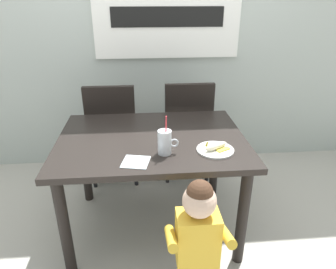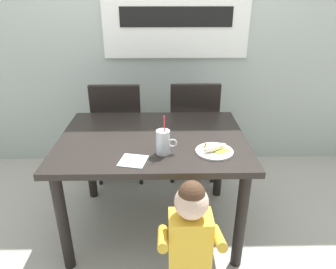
{
  "view_description": "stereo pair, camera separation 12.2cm",
  "coord_description": "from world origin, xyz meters",
  "px_view_note": "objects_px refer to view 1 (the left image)",
  "views": [
    {
      "loc": [
        -0.05,
        -1.88,
        1.64
      ],
      "look_at": [
        0.1,
        -0.09,
        0.82
      ],
      "focal_mm": 32.82,
      "sensor_mm": 36.0,
      "label": 1
    },
    {
      "loc": [
        0.07,
        -1.88,
        1.64
      ],
      "look_at": [
        0.1,
        -0.09,
        0.82
      ],
      "focal_mm": 32.82,
      "sensor_mm": 36.0,
      "label": 2
    }
  ],
  "objects_px": {
    "dining_chair_left": "(113,128)",
    "milk_cup": "(165,143)",
    "dining_chair_right": "(187,125)",
    "toddler_standing": "(198,233)",
    "paper_napkin": "(136,162)",
    "dining_table": "(152,151)",
    "peeled_banana": "(216,146)",
    "snack_plate": "(215,150)"
  },
  "relations": [
    {
      "from": "snack_plate",
      "to": "dining_table",
      "type": "bearing_deg",
      "value": 149.29
    },
    {
      "from": "dining_table",
      "to": "milk_cup",
      "type": "xyz_separation_m",
      "value": [
        0.07,
        -0.24,
        0.17
      ]
    },
    {
      "from": "paper_napkin",
      "to": "snack_plate",
      "type": "bearing_deg",
      "value": 11.59
    },
    {
      "from": "dining_chair_left",
      "to": "peeled_banana",
      "type": "height_order",
      "value": "dining_chair_left"
    },
    {
      "from": "snack_plate",
      "to": "toddler_standing",
      "type": "bearing_deg",
      "value": -111.62
    },
    {
      "from": "dining_chair_left",
      "to": "snack_plate",
      "type": "xyz_separation_m",
      "value": [
        0.71,
        -0.9,
        0.22
      ]
    },
    {
      "from": "dining_chair_right",
      "to": "milk_cup",
      "type": "height_order",
      "value": "milk_cup"
    },
    {
      "from": "dining_chair_right",
      "to": "paper_napkin",
      "type": "xyz_separation_m",
      "value": [
        -0.45,
        -1.02,
        0.22
      ]
    },
    {
      "from": "dining_chair_left",
      "to": "paper_napkin",
      "type": "xyz_separation_m",
      "value": [
        0.22,
        -1.0,
        0.22
      ]
    },
    {
      "from": "dining_chair_left",
      "to": "milk_cup",
      "type": "relative_size",
      "value": 3.81
    },
    {
      "from": "toddler_standing",
      "to": "paper_napkin",
      "type": "height_order",
      "value": "toddler_standing"
    },
    {
      "from": "milk_cup",
      "to": "snack_plate",
      "type": "xyz_separation_m",
      "value": [
        0.31,
        0.01,
        -0.06
      ]
    },
    {
      "from": "dining_chair_left",
      "to": "dining_chair_right",
      "type": "xyz_separation_m",
      "value": [
        0.67,
        0.02,
        0.0
      ]
    },
    {
      "from": "dining_chair_right",
      "to": "milk_cup",
      "type": "distance_m",
      "value": 1.01
    },
    {
      "from": "snack_plate",
      "to": "dining_chair_right",
      "type": "bearing_deg",
      "value": 92.43
    },
    {
      "from": "dining_table",
      "to": "dining_chair_right",
      "type": "height_order",
      "value": "dining_chair_right"
    },
    {
      "from": "peeled_banana",
      "to": "paper_napkin",
      "type": "relative_size",
      "value": 1.17
    },
    {
      "from": "toddler_standing",
      "to": "milk_cup",
      "type": "xyz_separation_m",
      "value": [
        -0.13,
        0.45,
        0.3
      ]
    },
    {
      "from": "dining_table",
      "to": "toddler_standing",
      "type": "xyz_separation_m",
      "value": [
        0.21,
        -0.68,
        -0.12
      ]
    },
    {
      "from": "toddler_standing",
      "to": "milk_cup",
      "type": "height_order",
      "value": "milk_cup"
    },
    {
      "from": "milk_cup",
      "to": "paper_napkin",
      "type": "height_order",
      "value": "milk_cup"
    },
    {
      "from": "toddler_standing",
      "to": "milk_cup",
      "type": "relative_size",
      "value": 3.33
    },
    {
      "from": "toddler_standing",
      "to": "peeled_banana",
      "type": "distance_m",
      "value": 0.55
    },
    {
      "from": "dining_table",
      "to": "paper_napkin",
      "type": "bearing_deg",
      "value": -107.57
    },
    {
      "from": "dining_table",
      "to": "peeled_banana",
      "type": "xyz_separation_m",
      "value": [
        0.39,
        -0.23,
        0.14
      ]
    },
    {
      "from": "dining_chair_right",
      "to": "milk_cup",
      "type": "relative_size",
      "value": 3.81
    },
    {
      "from": "dining_chair_left",
      "to": "snack_plate",
      "type": "distance_m",
      "value": 1.17
    },
    {
      "from": "toddler_standing",
      "to": "snack_plate",
      "type": "bearing_deg",
      "value": 68.38
    },
    {
      "from": "dining_chair_right",
      "to": "paper_napkin",
      "type": "relative_size",
      "value": 6.4
    },
    {
      "from": "dining_chair_left",
      "to": "milk_cup",
      "type": "bearing_deg",
      "value": 113.71
    },
    {
      "from": "dining_table",
      "to": "paper_napkin",
      "type": "relative_size",
      "value": 8.38
    },
    {
      "from": "toddler_standing",
      "to": "peeled_banana",
      "type": "xyz_separation_m",
      "value": [
        0.18,
        0.45,
        0.26
      ]
    },
    {
      "from": "milk_cup",
      "to": "snack_plate",
      "type": "height_order",
      "value": "milk_cup"
    },
    {
      "from": "dining_table",
      "to": "milk_cup",
      "type": "bearing_deg",
      "value": -72.96
    },
    {
      "from": "snack_plate",
      "to": "paper_napkin",
      "type": "height_order",
      "value": "snack_plate"
    },
    {
      "from": "toddler_standing",
      "to": "snack_plate",
      "type": "xyz_separation_m",
      "value": [
        0.18,
        0.45,
        0.24
      ]
    },
    {
      "from": "milk_cup",
      "to": "paper_napkin",
      "type": "bearing_deg",
      "value": -151.96
    },
    {
      "from": "snack_plate",
      "to": "paper_napkin",
      "type": "relative_size",
      "value": 1.53
    },
    {
      "from": "snack_plate",
      "to": "peeled_banana",
      "type": "distance_m",
      "value": 0.03
    },
    {
      "from": "toddler_standing",
      "to": "milk_cup",
      "type": "bearing_deg",
      "value": 106.64
    },
    {
      "from": "dining_table",
      "to": "dining_chair_left",
      "type": "distance_m",
      "value": 0.76
    },
    {
      "from": "dining_table",
      "to": "peeled_banana",
      "type": "height_order",
      "value": "peeled_banana"
    }
  ]
}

